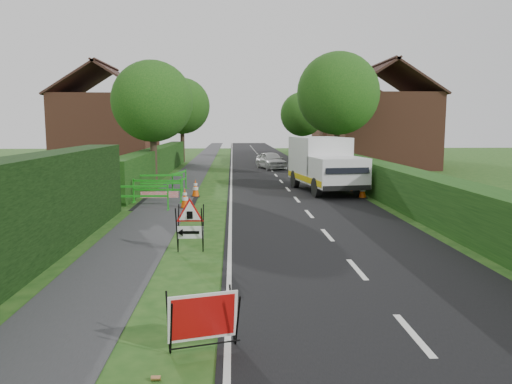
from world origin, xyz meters
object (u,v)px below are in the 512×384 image
triangle_sign (188,221)px  hatchback_car (271,160)px  works_van (324,163)px  red_rect_sign (203,318)px

triangle_sign → hatchback_car: hatchback_car is taller
triangle_sign → works_van: 12.89m
red_rect_sign → works_van: works_van is taller
red_rect_sign → triangle_sign: 5.60m
red_rect_sign → hatchback_car: (3.26, 29.75, 0.15)m
triangle_sign → works_van: works_van is taller
triangle_sign → works_van: size_ratio=0.20×
works_van → hatchback_car: 12.71m
red_rect_sign → works_van: 17.87m
triangle_sign → hatchback_car: (3.95, 24.20, -0.19)m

